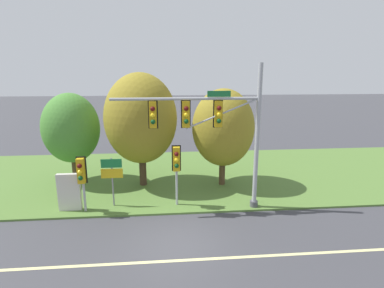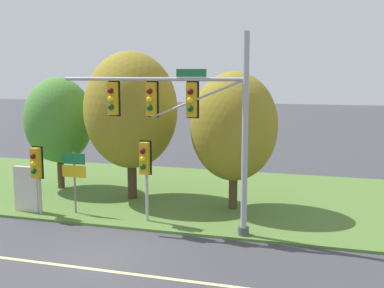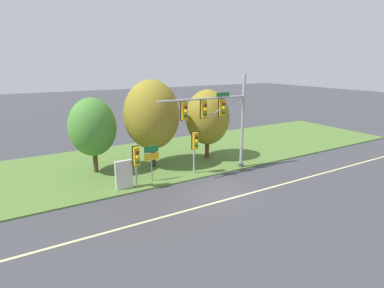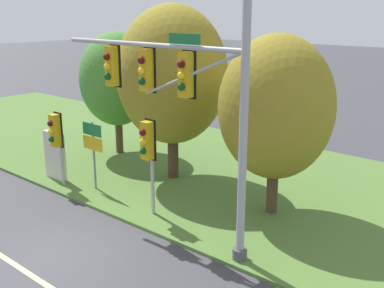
# 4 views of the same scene
# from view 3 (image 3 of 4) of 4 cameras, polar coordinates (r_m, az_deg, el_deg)

# --- Properties ---
(ground_plane) EXTENTS (160.00, 160.00, 0.00)m
(ground_plane) POSITION_cam_3_polar(r_m,az_deg,el_deg) (19.58, 5.12, -9.02)
(ground_plane) COLOR #3D3D42
(lane_stripe) EXTENTS (36.00, 0.16, 0.01)m
(lane_stripe) POSITION_cam_3_polar(r_m,az_deg,el_deg) (18.71, 7.26, -10.28)
(lane_stripe) COLOR beige
(lane_stripe) RESTS_ON ground
(grass_verge) EXTENTS (48.00, 11.50, 0.10)m
(grass_verge) POSITION_cam_3_polar(r_m,az_deg,el_deg) (26.27, -5.27, -2.52)
(grass_verge) COLOR #517533
(grass_verge) RESTS_ON ground
(traffic_signal_mast) EXTENTS (7.16, 0.49, 7.17)m
(traffic_signal_mast) POSITION_cam_3_polar(r_m,az_deg,el_deg) (21.66, 5.26, 5.56)
(traffic_signal_mast) COLOR #9EA0A5
(traffic_signal_mast) RESTS_ON grass_verge
(pedestrian_signal_near_kerb) EXTENTS (0.46, 0.55, 3.20)m
(pedestrian_signal_near_kerb) POSITION_cam_3_polar(r_m,az_deg,el_deg) (21.48, 0.59, 0.12)
(pedestrian_signal_near_kerb) COLOR #9EA0A5
(pedestrian_signal_near_kerb) RESTS_ON grass_verge
(pedestrian_signal_further_along) EXTENTS (0.46, 0.55, 2.84)m
(pedestrian_signal_further_along) POSITION_cam_3_polar(r_m,az_deg,el_deg) (19.40, -10.54, -2.76)
(pedestrian_signal_further_along) COLOR #9EA0A5
(pedestrian_signal_further_along) RESTS_ON grass_verge
(route_sign_post) EXTENTS (1.09, 0.08, 2.56)m
(route_sign_post) POSITION_cam_3_polar(r_m,az_deg,el_deg) (20.53, -7.73, -2.43)
(route_sign_post) COLOR slate
(route_sign_post) RESTS_ON grass_verge
(tree_nearest_road) EXTENTS (3.38, 3.38, 5.56)m
(tree_nearest_road) POSITION_cam_3_polar(r_m,az_deg,el_deg) (22.77, -18.42, 3.06)
(tree_nearest_road) COLOR #4C3823
(tree_nearest_road) RESTS_ON grass_verge
(tree_left_of_mast) EXTENTS (4.24, 4.24, 6.75)m
(tree_left_of_mast) POSITION_cam_3_polar(r_m,az_deg,el_deg) (23.07, -7.67, 5.50)
(tree_left_of_mast) COLOR #423021
(tree_left_of_mast) RESTS_ON grass_verge
(tree_behind_signpost) EXTENTS (3.68, 3.68, 5.84)m
(tree_behind_signpost) POSITION_cam_3_polar(r_m,az_deg,el_deg) (25.07, 2.97, 5.09)
(tree_behind_signpost) COLOR #4C3823
(tree_behind_signpost) RESTS_ON grass_verge
(info_kiosk) EXTENTS (1.10, 0.24, 1.90)m
(info_kiosk) POSITION_cam_3_polar(r_m,az_deg,el_deg) (19.87, -12.85, -5.74)
(info_kiosk) COLOR beige
(info_kiosk) RESTS_ON grass_verge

